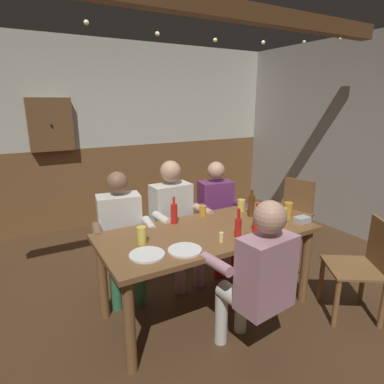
{
  "coord_description": "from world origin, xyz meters",
  "views": [
    {
      "loc": [
        -1.41,
        -2.32,
        1.84
      ],
      "look_at": [
        0.0,
        0.16,
        1.04
      ],
      "focal_mm": 30.39,
      "sensor_mm": 36.0,
      "label": 1
    }
  ],
  "objects_px": {
    "bottle_0": "(251,205)",
    "pint_glass_3": "(142,235)",
    "condiment_caddy": "(302,220)",
    "plate_0": "(185,250)",
    "person_0": "(121,229)",
    "chair_empty_near_left": "(294,212)",
    "person_2": "(218,211)",
    "table_candle": "(221,237)",
    "pint_glass_1": "(284,215)",
    "pint_glass_2": "(203,211)",
    "plate_1": "(147,255)",
    "pint_glass_0": "(288,210)",
    "person_3": "(259,274)",
    "dining_table": "(208,242)",
    "wall_dart_cabinet": "(51,125)",
    "bottle_1": "(257,221)",
    "pint_glass_4": "(241,205)",
    "chair_empty_near_right": "(364,265)",
    "bottle_2": "(174,213)",
    "person_1": "(175,216)",
    "bottle_3": "(238,226)"
  },
  "relations": [
    {
      "from": "chair_empty_near_left",
      "to": "table_candle",
      "type": "distance_m",
      "value": 1.94
    },
    {
      "from": "person_0",
      "to": "bottle_0",
      "type": "distance_m",
      "value": 1.27
    },
    {
      "from": "person_1",
      "to": "table_candle",
      "type": "height_order",
      "value": "person_1"
    },
    {
      "from": "plate_1",
      "to": "bottle_3",
      "type": "height_order",
      "value": "bottle_3"
    },
    {
      "from": "dining_table",
      "to": "pint_glass_2",
      "type": "height_order",
      "value": "pint_glass_2"
    },
    {
      "from": "bottle_1",
      "to": "pint_glass_4",
      "type": "height_order",
      "value": "bottle_1"
    },
    {
      "from": "condiment_caddy",
      "to": "plate_0",
      "type": "bearing_deg",
      "value": 179.65
    },
    {
      "from": "person_2",
      "to": "pint_glass_2",
      "type": "xyz_separation_m",
      "value": [
        -0.4,
        -0.32,
        0.16
      ]
    },
    {
      "from": "condiment_caddy",
      "to": "dining_table",
      "type": "bearing_deg",
      "value": 163.14
    },
    {
      "from": "person_3",
      "to": "chair_empty_near_left",
      "type": "distance_m",
      "value": 2.11
    },
    {
      "from": "dining_table",
      "to": "condiment_caddy",
      "type": "xyz_separation_m",
      "value": [
        0.85,
        -0.26,
        0.13
      ]
    },
    {
      "from": "pint_glass_1",
      "to": "pint_glass_2",
      "type": "distance_m",
      "value": 0.76
    },
    {
      "from": "dining_table",
      "to": "person_1",
      "type": "distance_m",
      "value": 0.66
    },
    {
      "from": "plate_1",
      "to": "chair_empty_near_left",
      "type": "bearing_deg",
      "value": 18.42
    },
    {
      "from": "bottle_0",
      "to": "pint_glass_3",
      "type": "relative_size",
      "value": 1.87
    },
    {
      "from": "bottle_3",
      "to": "pint_glass_3",
      "type": "bearing_deg",
      "value": 160.46
    },
    {
      "from": "person_2",
      "to": "chair_empty_near_left",
      "type": "relative_size",
      "value": 1.37
    },
    {
      "from": "table_candle",
      "to": "pint_glass_2",
      "type": "height_order",
      "value": "pint_glass_2"
    },
    {
      "from": "person_2",
      "to": "plate_0",
      "type": "xyz_separation_m",
      "value": [
        -0.91,
        -0.91,
        0.12
      ]
    },
    {
      "from": "chair_empty_near_right",
      "to": "condiment_caddy",
      "type": "height_order",
      "value": "chair_empty_near_right"
    },
    {
      "from": "dining_table",
      "to": "wall_dart_cabinet",
      "type": "distance_m",
      "value": 2.87
    },
    {
      "from": "person_2",
      "to": "table_candle",
      "type": "height_order",
      "value": "person_2"
    },
    {
      "from": "condiment_caddy",
      "to": "person_0",
      "type": "bearing_deg",
      "value": 147.14
    },
    {
      "from": "pint_glass_3",
      "to": "person_2",
      "type": "bearing_deg",
      "value": 28.82
    },
    {
      "from": "condiment_caddy",
      "to": "plate_0",
      "type": "xyz_separation_m",
      "value": [
        -1.22,
        0.01,
        -0.02
      ]
    },
    {
      "from": "chair_empty_near_right",
      "to": "chair_empty_near_left",
      "type": "xyz_separation_m",
      "value": [
        0.55,
        1.32,
        0.0
      ]
    },
    {
      "from": "person_2",
      "to": "bottle_1",
      "type": "bearing_deg",
      "value": 85.76
    },
    {
      "from": "person_0",
      "to": "person_1",
      "type": "distance_m",
      "value": 0.57
    },
    {
      "from": "dining_table",
      "to": "pint_glass_1",
      "type": "distance_m",
      "value": 0.76
    },
    {
      "from": "bottle_0",
      "to": "dining_table",
      "type": "bearing_deg",
      "value": -169.74
    },
    {
      "from": "plate_0",
      "to": "plate_1",
      "type": "distance_m",
      "value": 0.28
    },
    {
      "from": "bottle_2",
      "to": "bottle_1",
      "type": "bearing_deg",
      "value": -45.84
    },
    {
      "from": "person_0",
      "to": "plate_1",
      "type": "height_order",
      "value": "person_0"
    },
    {
      "from": "bottle_2",
      "to": "bottle_3",
      "type": "height_order",
      "value": "bottle_2"
    },
    {
      "from": "table_candle",
      "to": "condiment_caddy",
      "type": "relative_size",
      "value": 0.57
    },
    {
      "from": "person_0",
      "to": "condiment_caddy",
      "type": "bearing_deg",
      "value": 156.39
    },
    {
      "from": "chair_empty_near_left",
      "to": "bottle_2",
      "type": "distance_m",
      "value": 1.92
    },
    {
      "from": "plate_1",
      "to": "bottle_0",
      "type": "height_order",
      "value": "bottle_0"
    },
    {
      "from": "bottle_0",
      "to": "pint_glass_1",
      "type": "bearing_deg",
      "value": -56.49
    },
    {
      "from": "person_3",
      "to": "pint_glass_4",
      "type": "bearing_deg",
      "value": 52.24
    },
    {
      "from": "pint_glass_0",
      "to": "pint_glass_2",
      "type": "bearing_deg",
      "value": 146.68
    },
    {
      "from": "bottle_0",
      "to": "bottle_1",
      "type": "relative_size",
      "value": 1.04
    },
    {
      "from": "person_2",
      "to": "condiment_caddy",
      "type": "relative_size",
      "value": 8.6
    },
    {
      "from": "chair_empty_near_right",
      "to": "pint_glass_3",
      "type": "bearing_deg",
      "value": 99.31
    },
    {
      "from": "pint_glass_1",
      "to": "person_2",
      "type": "bearing_deg",
      "value": 102.05
    },
    {
      "from": "person_2",
      "to": "person_0",
      "type": "bearing_deg",
      "value": 8.89
    },
    {
      "from": "condiment_caddy",
      "to": "plate_1",
      "type": "xyz_separation_m",
      "value": [
        -1.5,
        0.08,
        -0.02
      ]
    },
    {
      "from": "person_0",
      "to": "chair_empty_near_left",
      "type": "bearing_deg",
      "value": -172.57
    },
    {
      "from": "person_3",
      "to": "bottle_3",
      "type": "distance_m",
      "value": 0.49
    },
    {
      "from": "pint_glass_0",
      "to": "plate_0",
      "type": "bearing_deg",
      "value": -173.13
    }
  ]
}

